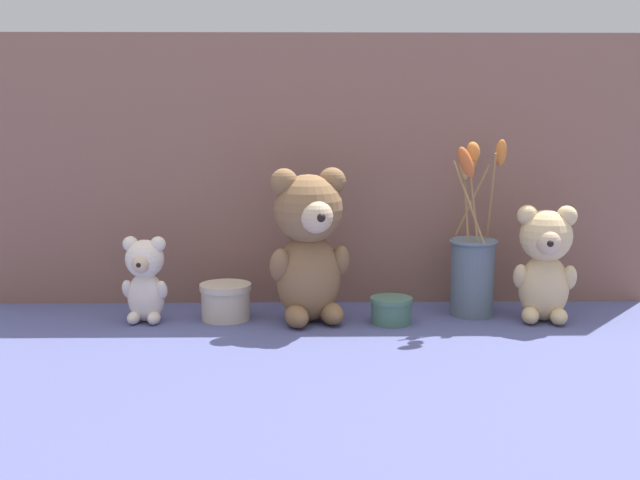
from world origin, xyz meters
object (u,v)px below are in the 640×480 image
(teddy_bear_medium, at_px, (545,261))
(teddy_bear_small, at_px, (145,278))
(teddy_bear_large, at_px, (309,243))
(decorative_tin_tall, at_px, (226,301))
(flower_vase, at_px, (473,264))
(decorative_tin_short, at_px, (391,310))

(teddy_bear_medium, height_order, teddy_bear_small, teddy_bear_medium)
(teddy_bear_large, distance_m, decorative_tin_tall, 0.20)
(decorative_tin_tall, bearing_deg, teddy_bear_small, -173.92)
(teddy_bear_small, height_order, flower_vase, flower_vase)
(teddy_bear_large, height_order, decorative_tin_short, teddy_bear_large)
(teddy_bear_small, relative_size, flower_vase, 0.48)
(decorative_tin_short, bearing_deg, flower_vase, 19.07)
(teddy_bear_large, distance_m, decorative_tin_short, 0.20)
(decorative_tin_tall, relative_size, decorative_tin_short, 1.23)
(teddy_bear_small, distance_m, flower_vase, 0.64)
(flower_vase, distance_m, decorative_tin_tall, 0.49)
(teddy_bear_medium, relative_size, flower_vase, 0.64)
(teddy_bear_medium, bearing_deg, decorative_tin_short, -177.74)
(teddy_bear_large, xyz_separation_m, decorative_tin_tall, (-0.16, 0.02, -0.12))
(flower_vase, bearing_deg, decorative_tin_short, -160.93)
(decorative_tin_tall, xyz_separation_m, decorative_tin_short, (0.32, -0.03, -0.01))
(decorative_tin_tall, bearing_deg, decorative_tin_short, -6.17)
(flower_vase, bearing_deg, decorative_tin_tall, -177.29)
(flower_vase, bearing_deg, teddy_bear_small, -176.49)
(teddy_bear_large, distance_m, flower_vase, 0.33)
(teddy_bear_small, relative_size, decorative_tin_short, 2.05)
(teddy_bear_small, bearing_deg, decorative_tin_short, -2.23)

